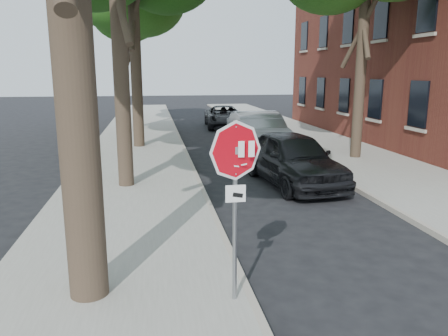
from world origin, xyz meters
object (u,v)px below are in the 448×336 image
at_px(car_d, 224,117).
at_px(car_b, 259,133).
at_px(stop_sign, 235,177).
at_px(tree_far, 131,3).
at_px(car_a, 293,158).

bearing_deg(car_d, car_b, -86.45).
distance_m(stop_sign, tree_far, 21.88).
xyz_separation_m(tree_far, car_d, (5.32, -0.27, -6.55)).
distance_m(car_a, car_b, 5.27).
distance_m(tree_far, car_b, 12.30).
relative_size(tree_far, car_b, 1.79).
relative_size(stop_sign, car_b, 0.50).
relative_size(car_a, car_d, 0.98).
bearing_deg(stop_sign, car_b, 74.68).
height_order(stop_sign, tree_far, tree_far).
bearing_deg(tree_far, car_d, -2.93).
bearing_deg(car_a, car_d, 82.55).
distance_m(stop_sign, car_a, 7.53).
relative_size(stop_sign, car_a, 0.55).
bearing_deg(car_d, tree_far, -179.38).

